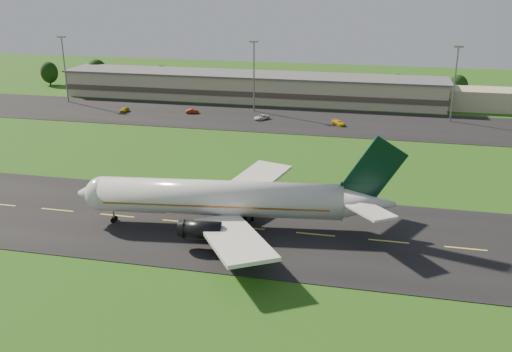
% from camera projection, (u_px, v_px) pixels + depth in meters
% --- Properties ---
extents(ground, '(360.00, 360.00, 0.00)m').
position_uv_depth(ground, '(117.00, 216.00, 94.47)').
color(ground, '#224E13').
rests_on(ground, ground).
extents(taxiway, '(220.00, 30.00, 0.10)m').
position_uv_depth(taxiway, '(117.00, 216.00, 94.45)').
color(taxiway, black).
rests_on(taxiway, ground).
extents(apron, '(260.00, 30.00, 0.10)m').
position_uv_depth(apron, '(230.00, 117.00, 160.69)').
color(apron, black).
rests_on(apron, ground).
extents(airliner, '(51.18, 41.85, 15.57)m').
position_uv_depth(airliner, '(226.00, 199.00, 89.13)').
color(airliner, white).
rests_on(airliner, ground).
extents(terminal, '(145.00, 16.00, 8.40)m').
position_uv_depth(terminal, '(270.00, 88.00, 180.30)').
color(terminal, tan).
rests_on(terminal, ground).
extents(light_mast_west, '(2.40, 1.20, 20.35)m').
position_uv_depth(light_mast_west, '(64.00, 61.00, 175.21)').
color(light_mast_west, gray).
rests_on(light_mast_west, ground).
extents(light_mast_centre, '(2.40, 1.20, 20.35)m').
position_uv_depth(light_mast_centre, '(254.00, 68.00, 162.79)').
color(light_mast_centre, gray).
rests_on(light_mast_centre, ground).
extents(light_mast_east, '(2.40, 1.20, 20.35)m').
position_uv_depth(light_mast_east, '(455.00, 75.00, 151.41)').
color(light_mast_east, gray).
rests_on(light_mast_east, ground).
extents(tree_line, '(199.90, 9.48, 9.95)m').
position_uv_depth(tree_line, '(344.00, 83.00, 184.16)').
color(tree_line, black).
rests_on(tree_line, ground).
extents(service_vehicle_a, '(1.64, 3.88, 1.31)m').
position_uv_depth(service_vehicle_a, '(125.00, 110.00, 165.95)').
color(service_vehicle_a, '#C19F0B').
rests_on(service_vehicle_a, apron).
extents(service_vehicle_b, '(3.92, 2.44, 1.22)m').
position_uv_depth(service_vehicle_b, '(192.00, 111.00, 163.99)').
color(service_vehicle_b, '#9C1E0A').
rests_on(service_vehicle_b, apron).
extents(service_vehicle_c, '(4.38, 5.06, 1.29)m').
position_uv_depth(service_vehicle_c, '(262.00, 117.00, 157.16)').
color(service_vehicle_c, silver).
rests_on(service_vehicle_c, apron).
extents(service_vehicle_d, '(4.39, 4.58, 1.31)m').
position_uv_depth(service_vehicle_d, '(339.00, 123.00, 151.16)').
color(service_vehicle_d, '#E0B10D').
rests_on(service_vehicle_d, apron).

